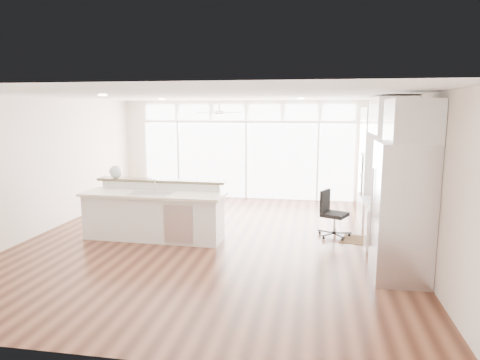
# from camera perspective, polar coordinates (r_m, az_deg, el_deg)

# --- Properties ---
(floor) EXTENTS (7.00, 8.00, 0.02)m
(floor) POSITION_cam_1_polar(r_m,az_deg,el_deg) (8.24, -3.51, -8.03)
(floor) COLOR #412014
(floor) RESTS_ON ground
(ceiling) EXTENTS (7.00, 8.00, 0.02)m
(ceiling) POSITION_cam_1_polar(r_m,az_deg,el_deg) (7.86, -3.72, 11.16)
(ceiling) COLOR white
(ceiling) RESTS_ON wall_back
(wall_back) EXTENTS (7.00, 0.04, 2.70)m
(wall_back) POSITION_cam_1_polar(r_m,az_deg,el_deg) (11.84, 0.90, 4.05)
(wall_back) COLOR silver
(wall_back) RESTS_ON floor
(wall_front) EXTENTS (7.00, 0.04, 2.70)m
(wall_front) POSITION_cam_1_polar(r_m,az_deg,el_deg) (4.23, -16.39, -6.17)
(wall_front) COLOR silver
(wall_front) RESTS_ON floor
(wall_left) EXTENTS (0.04, 8.00, 2.70)m
(wall_left) POSITION_cam_1_polar(r_m,az_deg,el_deg) (9.39, -24.88, 1.76)
(wall_left) COLOR silver
(wall_left) RESTS_ON floor
(wall_right) EXTENTS (0.04, 8.00, 2.70)m
(wall_right) POSITION_cam_1_polar(r_m,az_deg,el_deg) (7.90, 21.91, 0.67)
(wall_right) COLOR silver
(wall_right) RESTS_ON floor
(glass_wall) EXTENTS (5.80, 0.06, 2.08)m
(glass_wall) POSITION_cam_1_polar(r_m,az_deg,el_deg) (11.81, 0.85, 2.57)
(glass_wall) COLOR silver
(glass_wall) RESTS_ON wall_back
(transom_row) EXTENTS (5.90, 0.06, 0.40)m
(transom_row) POSITION_cam_1_polar(r_m,az_deg,el_deg) (11.73, 0.87, 9.04)
(transom_row) COLOR silver
(transom_row) RESTS_ON wall_back
(desk_window) EXTENTS (0.04, 0.85, 0.85)m
(desk_window) POSITION_cam_1_polar(r_m,az_deg,el_deg) (8.16, 21.29, 2.38)
(desk_window) COLOR white
(desk_window) RESTS_ON wall_right
(ceiling_fan) EXTENTS (1.16, 1.16, 0.32)m
(ceiling_fan) POSITION_cam_1_polar(r_m,az_deg,el_deg) (10.70, -2.78, 9.53)
(ceiling_fan) COLOR white
(ceiling_fan) RESTS_ON ceiling
(recessed_lights) EXTENTS (3.40, 3.00, 0.02)m
(recessed_lights) POSITION_cam_1_polar(r_m,az_deg,el_deg) (8.06, -3.38, 10.98)
(recessed_lights) COLOR white
(recessed_lights) RESTS_ON ceiling
(oven_cabinet) EXTENTS (0.64, 1.20, 2.50)m
(oven_cabinet) POSITION_cam_1_polar(r_m,az_deg,el_deg) (9.61, 17.76, 1.75)
(oven_cabinet) COLOR white
(oven_cabinet) RESTS_ON floor
(desk_nook) EXTENTS (0.72, 1.30, 0.76)m
(desk_nook) POSITION_cam_1_polar(r_m,az_deg,el_deg) (8.31, 18.57, -5.56)
(desk_nook) COLOR white
(desk_nook) RESTS_ON floor
(upper_cabinets) EXTENTS (0.64, 1.30, 0.64)m
(upper_cabinets) POSITION_cam_1_polar(r_m,az_deg,el_deg) (8.05, 19.59, 8.11)
(upper_cabinets) COLOR white
(upper_cabinets) RESTS_ON wall_right
(refrigerator) EXTENTS (0.76, 0.90, 2.00)m
(refrigerator) POSITION_cam_1_polar(r_m,az_deg,el_deg) (6.58, 20.80, -4.00)
(refrigerator) COLOR silver
(refrigerator) RESTS_ON floor
(fridge_cabinet) EXTENTS (0.64, 0.90, 0.60)m
(fridge_cabinet) POSITION_cam_1_polar(r_m,az_deg,el_deg) (6.43, 22.01, 7.33)
(fridge_cabinet) COLOR white
(fridge_cabinet) RESTS_ON wall_right
(framed_photos) EXTENTS (0.06, 0.22, 0.80)m
(framed_photos) POSITION_cam_1_polar(r_m,az_deg,el_deg) (8.78, 20.45, 1.90)
(framed_photos) COLOR black
(framed_photos) RESTS_ON wall_right
(kitchen_island) EXTENTS (2.77, 1.11, 1.09)m
(kitchen_island) POSITION_cam_1_polar(r_m,az_deg,el_deg) (8.32, -11.47, -4.07)
(kitchen_island) COLOR white
(kitchen_island) RESTS_ON floor
(rug) EXTENTS (0.95, 0.80, 0.01)m
(rug) POSITION_cam_1_polar(r_m,az_deg,el_deg) (8.48, 16.13, -7.77)
(rug) COLOR #352011
(rug) RESTS_ON floor
(office_chair) EXTENTS (0.61, 0.59, 0.90)m
(office_chair) POSITION_cam_1_polar(r_m,az_deg,el_deg) (8.51, 12.52, -4.47)
(office_chair) COLOR black
(office_chair) RESTS_ON floor
(fishbowl) EXTENTS (0.29, 0.29, 0.26)m
(fishbowl) POSITION_cam_1_polar(r_m,az_deg,el_deg) (8.96, -16.22, 1.07)
(fishbowl) COLOR silver
(fishbowl) RESTS_ON kitchen_island
(monitor) EXTENTS (0.17, 0.54, 0.45)m
(monitor) POSITION_cam_1_polar(r_m,az_deg,el_deg) (8.17, 18.24, -1.46)
(monitor) COLOR black
(monitor) RESTS_ON desk_nook
(keyboard) EXTENTS (0.13, 0.31, 0.02)m
(keyboard) POSITION_cam_1_polar(r_m,az_deg,el_deg) (8.19, 16.98, -2.91)
(keyboard) COLOR silver
(keyboard) RESTS_ON desk_nook
(potted_plant) EXTENTS (0.33, 0.36, 0.26)m
(potted_plant) POSITION_cam_1_polar(r_m,az_deg,el_deg) (9.54, 18.18, 9.99)
(potted_plant) COLOR #2F6029
(potted_plant) RESTS_ON oven_cabinet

